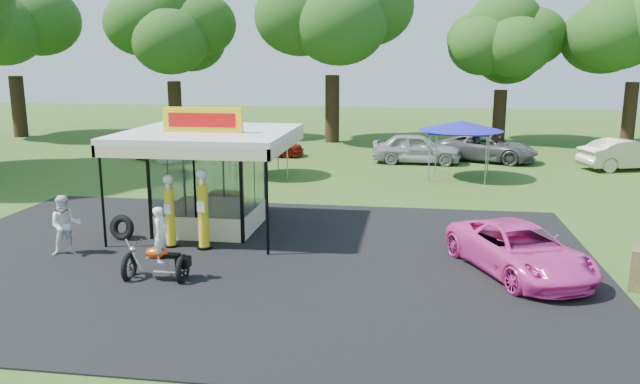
% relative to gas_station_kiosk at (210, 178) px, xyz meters
% --- Properties ---
extents(ground, '(120.00, 120.00, 0.00)m').
position_rel_gas_station_kiosk_xyz_m(ground, '(2.00, -4.99, -1.78)').
color(ground, '#32561B').
rests_on(ground, ground).
extents(asphalt_apron, '(20.00, 14.00, 0.04)m').
position_rel_gas_station_kiosk_xyz_m(asphalt_apron, '(2.00, -2.99, -1.76)').
color(asphalt_apron, black).
rests_on(asphalt_apron, ground).
extents(gas_station_kiosk, '(5.40, 5.40, 4.18)m').
position_rel_gas_station_kiosk_xyz_m(gas_station_kiosk, '(0.00, 0.00, 0.00)').
color(gas_station_kiosk, white).
rests_on(gas_station_kiosk, ground).
extents(gas_pump_left, '(0.43, 0.43, 2.29)m').
position_rel_gas_station_kiosk_xyz_m(gas_pump_left, '(-0.58, -2.19, -0.68)').
color(gas_pump_left, black).
rests_on(gas_pump_left, ground).
extents(gas_pump_right, '(0.47, 0.47, 2.52)m').
position_rel_gas_station_kiosk_xyz_m(gas_pump_right, '(0.49, -2.24, -0.57)').
color(gas_pump_right, black).
rests_on(gas_pump_right, ground).
extents(motorcycle, '(1.75, 0.86, 2.07)m').
position_rel_gas_station_kiosk_xyz_m(motorcycle, '(0.25, -5.01, -0.98)').
color(motorcycle, black).
rests_on(motorcycle, ground).
extents(spare_tires, '(0.98, 0.64, 0.83)m').
position_rel_gas_station_kiosk_xyz_m(spare_tires, '(-2.47, -1.60, -1.38)').
color(spare_tires, black).
rests_on(spare_tires, ground).
extents(kiosk_car, '(2.82, 1.13, 0.96)m').
position_rel_gas_station_kiosk_xyz_m(kiosk_car, '(-0.00, 2.21, -1.30)').
color(kiosk_car, yellow).
rests_on(kiosk_car, ground).
extents(pink_sedan, '(4.01, 5.33, 1.34)m').
position_rel_gas_station_kiosk_xyz_m(pink_sedan, '(9.61, -3.05, -1.11)').
color(pink_sedan, '#F442B0').
rests_on(pink_sedan, ground).
extents(spectator_west, '(1.10, 1.03, 1.81)m').
position_rel_gas_station_kiosk_xyz_m(spectator_west, '(-3.34, -3.35, -0.88)').
color(spectator_west, white).
rests_on(spectator_west, ground).
extents(bg_car_a, '(4.47, 3.74, 1.44)m').
position_rel_gas_station_kiosk_xyz_m(bg_car_a, '(-7.64, 13.57, -1.06)').
color(bg_car_a, silver).
rests_on(bg_car_a, ground).
extents(bg_car_b, '(4.47, 1.87, 1.29)m').
position_rel_gas_station_kiosk_xyz_m(bg_car_b, '(-1.93, 16.22, -1.14)').
color(bg_car_b, '#9A180B').
rests_on(bg_car_b, ground).
extents(bg_car_c, '(4.94, 2.11, 1.66)m').
position_rel_gas_station_kiosk_xyz_m(bg_car_c, '(6.91, 14.86, -0.95)').
color(bg_car_c, '#A3A2A6').
rests_on(bg_car_c, ground).
extents(bg_car_d, '(6.04, 4.35, 1.53)m').
position_rel_gas_station_kiosk_xyz_m(bg_car_d, '(10.84, 16.18, -1.02)').
color(bg_car_d, '#555557').
rests_on(bg_car_d, ground).
extents(bg_car_e, '(5.18, 3.18, 1.61)m').
position_rel_gas_station_kiosk_xyz_m(bg_car_e, '(17.76, 14.41, -0.98)').
color(bg_car_e, beige).
rests_on(bg_car_e, ground).
extents(tent_west, '(3.86, 3.86, 2.70)m').
position_rel_gas_station_kiosk_xyz_m(tent_west, '(-0.84, 9.80, 0.66)').
color(tent_west, gray).
rests_on(tent_west, ground).
extents(tent_east, '(4.00, 4.00, 2.79)m').
position_rel_gas_station_kiosk_xyz_m(tent_east, '(8.94, 10.71, 0.75)').
color(tent_east, gray).
rests_on(tent_east, ground).
extents(oak_far_a, '(10.48, 10.48, 12.42)m').
position_rel_gas_station_kiosk_xyz_m(oak_far_a, '(-22.09, 22.58, 6.12)').
color(oak_far_a, black).
rests_on(oak_far_a, ground).
extents(oak_far_b, '(9.46, 9.46, 11.29)m').
position_rel_gas_station_kiosk_xyz_m(oak_far_b, '(-10.45, 23.66, 5.42)').
color(oak_far_b, black).
rests_on(oak_far_b, ground).
extents(oak_far_c, '(10.99, 10.99, 12.96)m').
position_rel_gas_station_kiosk_xyz_m(oak_far_c, '(1.12, 23.08, 6.44)').
color(oak_far_c, black).
rests_on(oak_far_c, ground).
extents(oak_far_d, '(8.33, 8.33, 9.92)m').
position_rel_gas_station_kiosk_xyz_m(oak_far_d, '(12.54, 24.84, 4.54)').
color(oak_far_d, black).
rests_on(oak_far_d, ground).
extents(oak_far_e, '(9.82, 9.82, 11.70)m').
position_rel_gas_station_kiosk_xyz_m(oak_far_e, '(20.48, 23.21, 5.68)').
color(oak_far_e, black).
rests_on(oak_far_e, ground).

